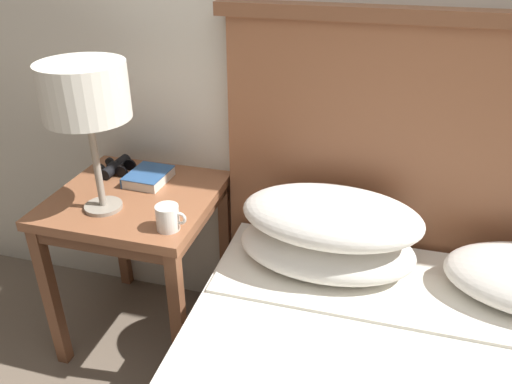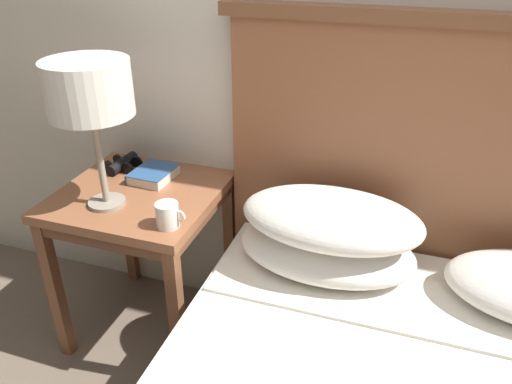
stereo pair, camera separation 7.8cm
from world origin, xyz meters
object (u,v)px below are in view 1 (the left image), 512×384
(table_lamp, at_px, (85,94))
(coffee_mug, at_px, (168,218))
(book_on_nightstand, at_px, (148,177))
(nightstand, at_px, (138,214))
(binoculars_pair, at_px, (116,167))

(table_lamp, bearing_deg, coffee_mug, -12.85)
(book_on_nightstand, relative_size, coffee_mug, 1.75)
(table_lamp, relative_size, book_on_nightstand, 2.81)
(table_lamp, height_order, book_on_nightstand, table_lamp)
(nightstand, relative_size, coffee_mug, 6.38)
(binoculars_pair, xyz_separation_m, coffee_mug, (0.38, -0.33, 0.02))
(table_lamp, xyz_separation_m, binoculars_pair, (-0.10, 0.27, -0.39))
(nightstand, bearing_deg, table_lamp, -113.01)
(nightstand, xyz_separation_m, binoculars_pair, (-0.16, 0.14, 0.11))
(book_on_nightstand, distance_m, binoculars_pair, 0.17)
(book_on_nightstand, bearing_deg, binoculars_pair, 165.50)
(coffee_mug, bearing_deg, nightstand, 139.27)
(table_lamp, distance_m, binoculars_pair, 0.48)
(table_lamp, bearing_deg, binoculars_pair, 110.70)
(table_lamp, relative_size, binoculars_pair, 3.15)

